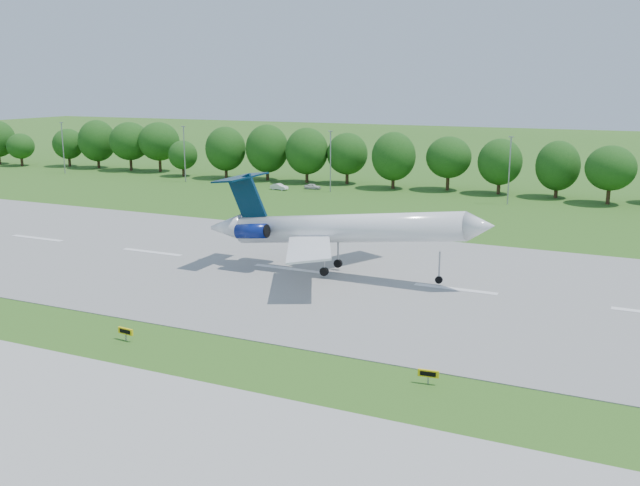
% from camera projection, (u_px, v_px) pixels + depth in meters
% --- Properties ---
extents(ground, '(600.00, 600.00, 0.00)m').
position_uv_depth(ground, '(158.00, 337.00, 62.12)').
color(ground, '#2B5F19').
rests_on(ground, ground).
extents(runway, '(400.00, 45.00, 0.08)m').
position_uv_depth(runway, '(289.00, 269.00, 84.23)').
color(runway, gray).
rests_on(runway, ground).
extents(tree_line, '(288.40, 8.40, 10.40)m').
position_uv_depth(tree_line, '(442.00, 161.00, 142.16)').
color(tree_line, '#382314').
rests_on(tree_line, ground).
extents(light_poles, '(175.90, 0.25, 12.19)m').
position_uv_depth(light_poles, '(415.00, 165.00, 134.30)').
color(light_poles, gray).
rests_on(light_poles, ground).
extents(airliner, '(34.68, 25.22, 10.82)m').
position_uv_depth(airliner, '(332.00, 227.00, 80.71)').
color(airliner, white).
rests_on(airliner, ground).
extents(taxi_sign_centre, '(1.62, 0.34, 1.13)m').
position_uv_depth(taxi_sign_centre, '(126.00, 331.00, 61.02)').
color(taxi_sign_centre, gray).
rests_on(taxi_sign_centre, ground).
extents(taxi_sign_right, '(1.58, 0.35, 1.10)m').
position_uv_depth(taxi_sign_right, '(428.00, 374.00, 52.25)').
color(taxi_sign_right, gray).
rests_on(taxi_sign_right, ground).
extents(service_vehicle_a, '(3.94, 1.83, 1.25)m').
position_uv_depth(service_vehicle_a, '(279.00, 187.00, 145.51)').
color(service_vehicle_a, silver).
rests_on(service_vehicle_a, ground).
extents(service_vehicle_b, '(3.49, 1.68, 1.15)m').
position_uv_depth(service_vehicle_b, '(313.00, 186.00, 146.37)').
color(service_vehicle_b, silver).
rests_on(service_vehicle_b, ground).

